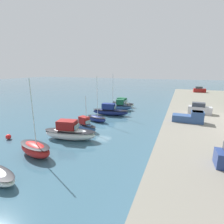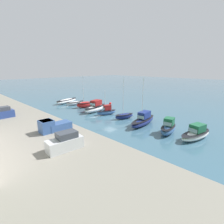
# 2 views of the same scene
# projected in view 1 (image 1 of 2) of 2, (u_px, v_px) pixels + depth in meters

# --- Properties ---
(ground_plane) EXTENTS (320.00, 320.00, 0.00)m
(ground_plane) POSITION_uv_depth(u_px,v_px,m) (103.00, 126.00, 32.11)
(ground_plane) COLOR #385B70
(moored_boat_0) EXTENTS (3.54, 7.10, 2.41)m
(moored_boat_0) POSITION_uv_depth(u_px,v_px,m) (123.00, 103.00, 48.60)
(moored_boat_0) COLOR white
(moored_boat_0) RESTS_ON ground_plane
(moored_boat_1) EXTENTS (3.18, 5.69, 2.75)m
(moored_boat_1) POSITION_uv_depth(u_px,v_px,m) (121.00, 106.00, 44.36)
(moored_boat_1) COLOR #33568E
(moored_boat_1) RESTS_ON ground_plane
(moored_boat_2) EXTENTS (3.19, 8.45, 9.37)m
(moored_boat_2) POSITION_uv_depth(u_px,v_px,m) (110.00, 111.00, 39.43)
(moored_boat_2) COLOR navy
(moored_boat_2) RESTS_ON ground_plane
(moored_boat_3) EXTENTS (2.83, 4.89, 9.03)m
(moored_boat_3) POSITION_uv_depth(u_px,v_px,m) (96.00, 118.00, 34.69)
(moored_boat_3) COLOR navy
(moored_boat_3) RESTS_ON ground_plane
(moored_boat_4) EXTENTS (3.05, 5.17, 5.94)m
(moored_boat_4) POSITION_uv_depth(u_px,v_px,m) (85.00, 125.00, 29.73)
(moored_boat_4) COLOR #33568E
(moored_boat_4) RESTS_ON ground_plane
(moored_boat_5) EXTENTS (3.93, 8.20, 2.93)m
(moored_boat_5) POSITION_uv_depth(u_px,v_px,m) (70.00, 132.00, 25.81)
(moored_boat_5) COLOR white
(moored_boat_5) RESTS_ON ground_plane
(moored_boat_6) EXTENTS (3.21, 5.43, 9.25)m
(moored_boat_6) POSITION_uv_depth(u_px,v_px,m) (35.00, 149.00, 20.93)
(moored_boat_6) COLOR red
(moored_boat_6) RESTS_ON ground_plane
(parked_car_1) EXTENTS (2.13, 4.33, 2.16)m
(parked_car_1) POSITION_uv_depth(u_px,v_px,m) (199.00, 90.00, 65.16)
(parked_car_1) COLOR maroon
(parked_car_1) RESTS_ON quay_promenade
(parked_car_3) EXTENTS (2.11, 4.32, 2.16)m
(parked_car_3) POSITION_uv_depth(u_px,v_px,m) (200.00, 109.00, 34.12)
(parked_car_3) COLOR #B7B7BC
(parked_car_3) RESTS_ON quay_promenade
(pickup_truck_0) EXTENTS (2.04, 4.75, 1.90)m
(pickup_truck_0) POSITION_uv_depth(u_px,v_px,m) (190.00, 117.00, 28.60)
(pickup_truck_0) COLOR #2D4C84
(pickup_truck_0) RESTS_ON quay_promenade
(mooring_buoy_0) EXTENTS (0.77, 0.77, 0.77)m
(mooring_buoy_0) POSITION_uv_depth(u_px,v_px,m) (8.00, 137.00, 26.02)
(mooring_buoy_0) COLOR red
(mooring_buoy_0) RESTS_ON ground_plane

